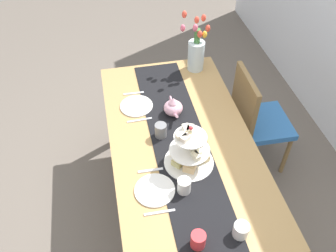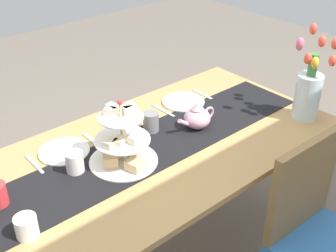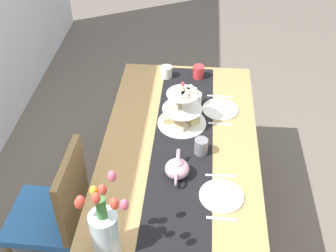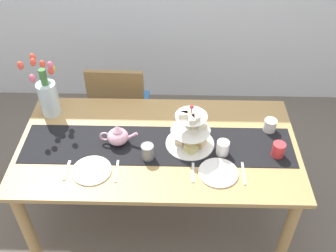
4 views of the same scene
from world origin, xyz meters
The scene contains 17 objects.
ground_plane centered at (0.00, 0.00, 0.00)m, with size 8.00×8.00×0.00m, color #6B6056.
dining_table centered at (0.00, 0.00, 0.65)m, with size 1.73×0.91×0.75m.
chair_left centered at (-0.34, 0.68, 0.50)m, with size 0.43×0.43×0.91m.
table_runner centered at (0.00, -0.02, 0.76)m, with size 1.67×0.35×0.00m, color black.
tiered_cake_stand centered at (0.20, 0.00, 0.85)m, with size 0.30×0.30×0.30m.
teapot centered at (-0.25, 0.00, 0.81)m, with size 0.24×0.13×0.14m.
tulip_vase centered at (-0.73, 0.28, 0.91)m, with size 0.20×0.22×0.46m.
cream_jug centered at (0.71, 0.14, 0.80)m, with size 0.08×0.08×0.09m, color white.
dinner_plate_left centered at (-0.37, -0.24, 0.76)m, with size 0.23×0.23×0.01m, color white.
fork_left centered at (-0.52, -0.24, 0.76)m, with size 0.02×0.15×0.01m, color silver.
knife_left centered at (-0.23, -0.24, 0.76)m, with size 0.01×0.17×0.01m, color silver.
dinner_plate_right centered at (0.36, -0.24, 0.76)m, with size 0.23×0.23×0.01m, color white.
fork_right centered at (0.21, -0.24, 0.76)m, with size 0.02×0.15×0.01m, color silver.
knife_right centered at (0.50, -0.24, 0.76)m, with size 0.01×0.17×0.01m, color silver.
mug_grey centered at (-0.06, -0.12, 0.81)m, with size 0.08×0.08×0.10m, color slate.
mug_white_text centered at (0.39, -0.08, 0.80)m, with size 0.08×0.08×0.10m, color white.
mug_orange centered at (0.72, -0.09, 0.80)m, with size 0.08×0.08×0.10m, color red.
Camera 1 is at (1.52, -0.40, 2.43)m, focal length 38.33 mm.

